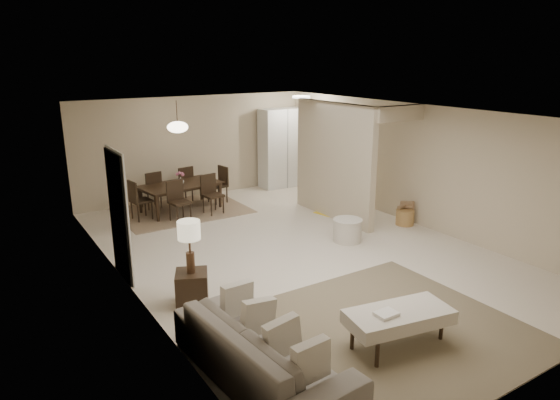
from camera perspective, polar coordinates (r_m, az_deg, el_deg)
floor at (r=9.14m, az=1.95°, el=-5.84°), size 9.00×9.00×0.00m
ceiling at (r=8.53m, az=2.11°, el=9.94°), size 9.00×9.00×0.00m
back_wall at (r=12.63m, az=-9.70°, el=6.00°), size 6.00×0.00×6.00m
left_wall at (r=7.53m, az=-17.15°, el=-1.35°), size 0.00×9.00×9.00m
right_wall at (r=10.70m, az=15.40°, el=3.85°), size 0.00×9.00×9.00m
partition at (r=10.78m, az=6.15°, el=4.42°), size 0.15×2.50×2.50m
doorway at (r=8.16m, az=-17.98°, el=-1.78°), size 0.04×0.90×2.04m
pantry_cabinet at (r=13.45m, az=0.22°, el=5.97°), size 1.20×0.55×2.10m
flush_light at (r=12.46m, az=2.45°, el=11.69°), size 0.44×0.44×0.05m
living_rug at (r=6.85m, az=12.57°, el=-14.15°), size 3.20×3.20×0.01m
sofa at (r=5.63m, az=-2.07°, el=-16.91°), size 2.45×1.11×0.70m
ottoman_bench at (r=6.37m, az=13.41°, el=-12.91°), size 1.38×0.82×0.46m
side_table at (r=7.31m, az=-10.03°, el=-9.87°), size 0.59×0.59×0.49m
table_lamp at (r=7.00m, az=-10.35°, el=-3.92°), size 0.32×0.32×0.76m
round_pouf at (r=9.62m, az=7.71°, el=-3.46°), size 0.56×0.56×0.44m
wicker_basket at (r=10.80m, az=14.08°, el=-1.94°), size 0.41×0.41×0.32m
dining_rug at (r=11.69m, az=-11.10°, el=-1.17°), size 2.80×2.10×0.01m
dining_table at (r=11.60m, az=-11.18°, el=0.28°), size 1.91×1.24×0.63m
dining_chairs at (r=11.57m, az=-11.21°, el=0.89°), size 2.40×1.87×0.88m
vase at (r=11.50m, az=-11.29°, el=2.18°), size 0.21×0.21×0.16m
yellow_mat at (r=11.50m, az=6.27°, el=-1.24°), size 0.98×0.72×0.01m
pendant_light at (r=11.28m, az=-11.62°, el=8.16°), size 0.46×0.46×0.71m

